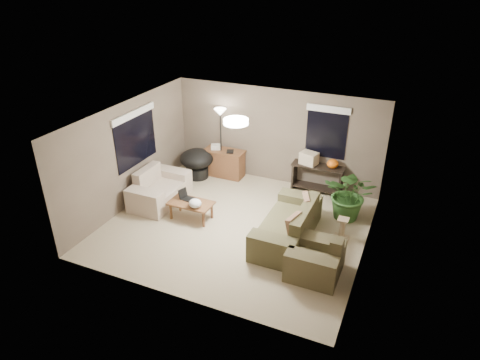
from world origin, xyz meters
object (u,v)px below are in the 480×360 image
at_px(coffee_table, 191,205).
at_px(loveseat, 159,191).
at_px(houseplant, 350,200).
at_px(cat_scratching_post, 342,230).
at_px(desk, 224,163).
at_px(main_sofa, 289,227).
at_px(console_table, 317,177).
at_px(papasan_chair, 197,161).
at_px(floor_lamp, 220,120).
at_px(armchair, 316,260).

bearing_deg(coffee_table, loveseat, 161.45).
xyz_separation_m(houseplant, cat_scratching_post, (0.04, -0.90, -0.27)).
relative_size(desk, houseplant, 0.89).
distance_m(main_sofa, coffee_table, 2.29).
distance_m(main_sofa, console_table, 2.27).
bearing_deg(desk, houseplant, -13.50).
xyz_separation_m(main_sofa, papasan_chair, (-3.19, 1.82, 0.17)).
bearing_deg(loveseat, floor_lamp, 67.97).
bearing_deg(armchair, coffee_table, 166.22).
bearing_deg(main_sofa, floor_lamp, 140.63).
distance_m(loveseat, papasan_chair, 1.58).
xyz_separation_m(main_sofa, houseplant, (0.99, 1.35, 0.19)).
bearing_deg(cat_scratching_post, floor_lamp, 154.91).
height_order(console_table, houseplant, houseplant).
distance_m(coffee_table, papasan_chair, 2.14).
bearing_deg(papasan_chair, armchair, -33.92).
relative_size(main_sofa, console_table, 1.69).
relative_size(console_table, cat_scratching_post, 2.60).
relative_size(coffee_table, houseplant, 0.81).
relative_size(console_table, houseplant, 1.05).
bearing_deg(main_sofa, papasan_chair, 150.31).
bearing_deg(houseplant, desk, 166.50).
xyz_separation_m(console_table, floor_lamp, (-2.63, -0.11, 1.16)).
bearing_deg(cat_scratching_post, console_table, 119.29).
bearing_deg(floor_lamp, armchair, -41.37).
xyz_separation_m(loveseat, console_table, (3.40, 2.01, 0.14)).
relative_size(loveseat, houseplant, 1.29).
distance_m(papasan_chair, cat_scratching_post, 4.45).
height_order(desk, cat_scratching_post, desk).
bearing_deg(cat_scratching_post, papasan_chair, 161.94).
bearing_deg(desk, armchair, -42.37).
distance_m(armchair, desk, 4.55).
height_order(coffee_table, desk, desk).
height_order(coffee_table, cat_scratching_post, cat_scratching_post).
xyz_separation_m(desk, floor_lamp, (-0.07, -0.04, 1.22)).
bearing_deg(floor_lamp, cat_scratching_post, -25.09).
xyz_separation_m(main_sofa, armchair, (0.81, -0.87, 0.00)).
xyz_separation_m(main_sofa, coffee_table, (-2.29, -0.11, 0.06)).
distance_m(coffee_table, houseplant, 3.59).
bearing_deg(armchair, loveseat, 164.94).
height_order(coffee_table, floor_lamp, floor_lamp).
distance_m(coffee_table, console_table, 3.30).
xyz_separation_m(main_sofa, loveseat, (-3.39, 0.26, 0.00)).
distance_m(console_table, papasan_chair, 3.23).
bearing_deg(coffee_table, papasan_chair, 115.14).
height_order(floor_lamp, houseplant, floor_lamp).
relative_size(coffee_table, console_table, 0.77).
bearing_deg(armchair, cat_scratching_post, 80.61).
height_order(loveseat, cat_scratching_post, loveseat).
bearing_deg(console_table, papasan_chair, -172.05).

